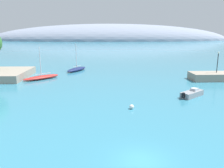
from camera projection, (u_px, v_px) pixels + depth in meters
name	position (u px, v px, depth m)	size (l,w,h in m)	color
water	(141.00, 161.00, 18.87)	(600.00, 600.00, 0.00)	teal
distant_ridge	(109.00, 40.00, 256.33)	(263.75, 78.04, 35.73)	gray
sailboat_red_near_shore	(41.00, 77.00, 50.52)	(7.57, 7.31, 7.07)	red
sailboat_navy_mid_mooring	(77.00, 69.00, 60.93)	(5.54, 8.04, 7.29)	navy
motorboat_grey_foreground	(192.00, 94.00, 37.19)	(4.53, 4.11, 1.30)	gray
mooring_buoy_white	(132.00, 107.00, 31.33)	(0.62, 0.62, 0.62)	silver
harbor_lamp_post	(218.00, 60.00, 48.92)	(0.36, 0.36, 4.47)	black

